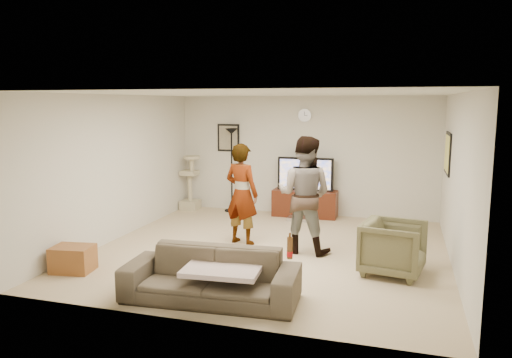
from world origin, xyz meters
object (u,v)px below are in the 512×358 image
(tv, at_px, (305,174))
(cat_tree, at_px, (190,182))
(person_left, at_px, (242,194))
(armchair, at_px, (393,248))
(sofa, at_px, (211,276))
(beer_bottle, at_px, (290,248))
(tv_stand, at_px, (305,203))
(floor_lamp, at_px, (232,170))
(person_right, at_px, (304,195))
(side_table, at_px, (73,259))

(tv, relative_size, cat_tree, 0.96)
(person_left, height_order, armchair, person_left)
(sofa, distance_m, beer_bottle, 1.06)
(tv_stand, bearing_deg, beer_bottle, -80.91)
(tv_stand, relative_size, floor_lamp, 0.74)
(floor_lamp, height_order, beer_bottle, floor_lamp)
(cat_tree, distance_m, person_right, 3.88)
(person_right, bearing_deg, side_table, 39.84)
(floor_lamp, bearing_deg, armchair, -41.79)
(beer_bottle, distance_m, side_table, 3.29)
(tv, relative_size, armchair, 1.40)
(floor_lamp, height_order, person_left, floor_lamp)
(tv, relative_size, sofa, 0.55)
(person_right, bearing_deg, tv, -71.98)
(sofa, bearing_deg, armchair, 33.43)
(person_right, relative_size, sofa, 0.88)
(tv_stand, height_order, sofa, sofa)
(sofa, height_order, beer_bottle, beer_bottle)
(floor_lamp, bearing_deg, person_left, -66.46)
(tv_stand, height_order, person_right, person_right)
(floor_lamp, bearing_deg, person_right, -49.48)
(sofa, bearing_deg, beer_bottle, -3.92)
(person_right, xyz_separation_m, armchair, (1.39, -0.67, -0.55))
(floor_lamp, relative_size, cat_tree, 1.49)
(cat_tree, relative_size, side_table, 2.21)
(person_left, bearing_deg, person_right, -170.03)
(armchair, bearing_deg, person_right, 74.53)
(cat_tree, relative_size, person_right, 0.65)
(tv_stand, bearing_deg, floor_lamp, 178.43)
(person_right, height_order, beer_bottle, person_right)
(cat_tree, bearing_deg, person_right, -37.73)
(tv_stand, relative_size, armchair, 1.62)
(tv_stand, distance_m, side_table, 4.94)
(person_left, bearing_deg, side_table, 65.00)
(cat_tree, relative_size, beer_bottle, 4.85)
(cat_tree, bearing_deg, person_left, -48.47)
(tv, bearing_deg, floor_lamp, 178.43)
(person_left, bearing_deg, tv_stand, -88.20)
(person_left, bearing_deg, tv, -88.20)
(floor_lamp, xyz_separation_m, person_left, (1.01, -2.31, -0.05))
(tv, relative_size, side_table, 2.11)
(side_table, bearing_deg, tv, 59.97)
(person_right, bearing_deg, beer_bottle, 104.56)
(armchair, bearing_deg, floor_lamp, 58.33)
(cat_tree, bearing_deg, floor_lamp, 4.92)
(cat_tree, relative_size, armchair, 1.47)
(tv, xyz_separation_m, sofa, (-0.22, -4.66, -0.59))
(side_table, bearing_deg, cat_tree, 91.76)
(tv_stand, distance_m, beer_bottle, 4.74)
(tv_stand, xyz_separation_m, sofa, (-0.22, -4.66, 0.03))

